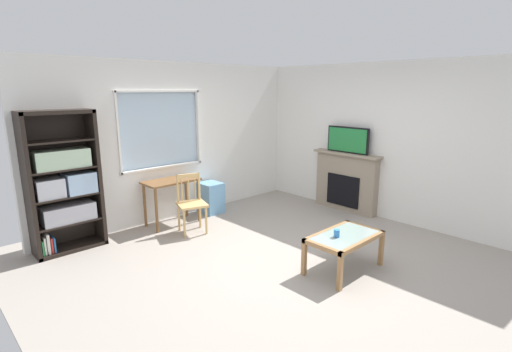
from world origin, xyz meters
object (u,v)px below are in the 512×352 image
Objects in this scene: wooden_chair at (191,203)px; coffee_table at (344,240)px; fireplace at (346,181)px; bookshelf at (64,185)px; desk_under_window at (171,188)px; sippy_cup at (337,233)px; tv at (348,140)px; plastic_drawer_unit at (211,198)px.

wooden_chair is 0.95× the size of coffee_table.
bookshelf is at bearing 158.89° from fireplace.
desk_under_window reaches higher than sippy_cup.
tv is (2.67, -1.54, 0.68)m from desk_under_window.
desk_under_window is 0.98× the size of wooden_chair.
fireplace reaches higher than coffee_table.
tv is at bearing 31.21° from sippy_cup.
plastic_drawer_unit is at bearing 139.52° from tv.
plastic_drawer_unit is 0.42× the size of fireplace.
wooden_chair reaches higher than plastic_drawer_unit.
plastic_drawer_unit is at bearing 84.29° from sippy_cup.
sippy_cup is (0.53, -2.84, -0.11)m from desk_under_window.
wooden_chair is (0.03, -0.52, -0.15)m from desk_under_window.
coffee_table is (-2.04, -1.33, -0.15)m from fireplace.
bookshelf is at bearing 176.00° from desk_under_window.
desk_under_window is at bearing -4.00° from bookshelf.
tv is 2.59m from coffee_table.
wooden_chair is 10.00× the size of sippy_cup.
fireplace is at bearing -20.96° from wooden_chair.
bookshelf is at bearing 125.44° from sippy_cup.
wooden_chair is (1.60, -0.63, -0.46)m from bookshelf.
fireplace is 14.42× the size of sippy_cup.
tv is at bearing -21.09° from wooden_chair.
wooden_chair reaches higher than desk_under_window.
sippy_cup reaches higher than plastic_drawer_unit.
sippy_cup is at bearing -54.56° from bookshelf.
bookshelf is at bearing 126.72° from coffee_table.
desk_under_window is 3.16m from tv.
wooden_chair is at bearing 158.91° from tv.
plastic_drawer_unit is 2.91m from sippy_cup.
plastic_drawer_unit is at bearing 35.70° from wooden_chair.
wooden_chair is 2.85m from fireplace.
desk_under_window is 0.54m from wooden_chair.
coffee_table is 0.17m from sippy_cup.
coffee_table is at bearing -77.21° from desk_under_window.
wooden_chair is 2.44m from coffee_table.
tv reaches higher than wooden_chair.
wooden_chair is at bearing 104.83° from coffee_table.
desk_under_window is 2.89m from sippy_cup.
plastic_drawer_unit is 2.65m from tv.
coffee_table is (2.22, -2.98, -0.54)m from bookshelf.
tv is at bearing -29.88° from desk_under_window.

